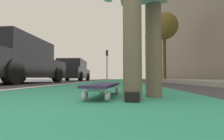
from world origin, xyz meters
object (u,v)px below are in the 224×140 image
at_px(skateboard, 104,86).
at_px(parked_car_near, 17,62).
at_px(parked_car_mid, 73,71).
at_px(traffic_light, 107,59).
at_px(street_tree_mid, 164,27).

height_order(skateboard, parked_car_near, parked_car_near).
height_order(parked_car_mid, traffic_light, traffic_light).
relative_size(skateboard, parked_car_mid, 0.19).
bearing_deg(street_tree_mid, traffic_light, 23.48).
bearing_deg(parked_car_mid, parked_car_near, 179.92).
bearing_deg(traffic_light, street_tree_mid, -156.52).
bearing_deg(skateboard, parked_car_mid, 17.46).
height_order(parked_car_near, parked_car_mid, parked_car_near).
relative_size(skateboard, traffic_light, 0.21).
distance_m(skateboard, traffic_light, 22.19).
bearing_deg(traffic_light, parked_car_mid, 172.81).
distance_m(parked_car_near, parked_car_mid, 6.58).
distance_m(skateboard, street_tree_mid, 11.51).
bearing_deg(skateboard, street_tree_mid, -16.46).
height_order(parked_car_near, street_tree_mid, street_tree_mid).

